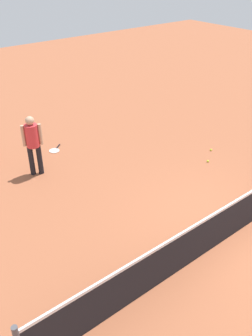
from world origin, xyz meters
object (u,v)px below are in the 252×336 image
at_px(tennis_ball_by_net, 223,218).
at_px(tennis_ball_midcourt, 208,161).
at_px(tennis_racket_near_player, 55,150).
at_px(player_near_side, 33,141).
at_px(tennis_ball_near_player, 211,150).

bearing_deg(tennis_ball_by_net, tennis_ball_midcourt, -131.91).
bearing_deg(tennis_ball_by_net, tennis_racket_near_player, -75.15).
bearing_deg(player_near_side, tennis_ball_near_player, 156.15).
distance_m(tennis_racket_near_player, tennis_ball_midcourt, 4.65).
bearing_deg(tennis_ball_midcourt, tennis_ball_near_player, -146.94).
relative_size(tennis_racket_near_player, tennis_ball_near_player, 8.63).
bearing_deg(tennis_ball_midcourt, player_near_side, -31.02).
xyz_separation_m(tennis_ball_near_player, tennis_ball_by_net, (2.36, 2.34, 0.00)).
bearing_deg(tennis_ball_near_player, tennis_ball_by_net, 44.84).
bearing_deg(tennis_ball_near_player, tennis_ball_midcourt, 33.06).
xyz_separation_m(player_near_side, tennis_ball_midcourt, (-4.18, 2.52, -0.98)).
height_order(tennis_ball_near_player, tennis_ball_midcourt, same).
xyz_separation_m(tennis_racket_near_player, tennis_ball_midcourt, (-3.17, 3.40, 0.02)).
bearing_deg(player_near_side, tennis_ball_midcourt, 148.98).
xyz_separation_m(tennis_ball_near_player, tennis_ball_midcourt, (0.61, 0.40, 0.00)).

